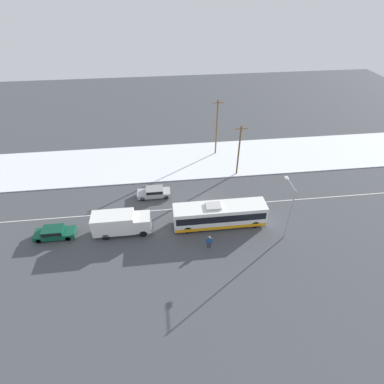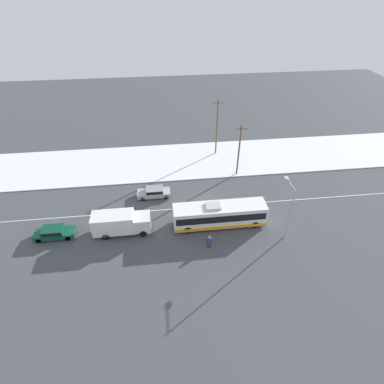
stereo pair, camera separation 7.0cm
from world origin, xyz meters
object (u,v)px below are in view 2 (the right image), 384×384
Objects in this scene: pedestrian_at_stop at (209,241)px; utility_pole_roadside at (239,150)px; utility_pole_snowlot at (217,127)px; box_truck at (120,222)px; city_bus at (219,215)px; sedan_car at (154,192)px; streetlamp at (289,205)px; parked_car_near_truck at (54,232)px.

utility_pole_roadside reaches higher than pedestrian_at_stop.
utility_pole_snowlot is at bearing 77.69° from pedestrian_at_stop.
utility_pole_roadside is (16.79, 10.80, 2.67)m from box_truck.
utility_pole_snowlot is (2.70, 17.36, 3.40)m from city_bus.
sedan_car is 18.14m from streetlamp.
parked_car_near_truck is at bearing -142.45° from utility_pole_snowlot.
sedan_car is 2.57× the size of pedestrian_at_stop.
streetlamp reaches higher than pedestrian_at_stop.
utility_pole_roadside is at bearing 23.43° from parked_car_near_truck.
box_truck is at bearing -147.25° from utility_pole_roadside.
utility_pole_snowlot is at bearing 102.76° from streetlamp.
streetlamp is 20.49m from utility_pole_snowlot.
box_truck is 3.83× the size of pedestrian_at_stop.
utility_pole_snowlot reaches higher than parked_car_near_truck.
box_truck is 0.84× the size of utility_pole_roadside.
parked_car_near_truck is at bearing 179.02° from box_truck.
streetlamp reaches higher than parked_car_near_truck.
parked_car_near_truck is 0.66× the size of streetlamp.
box_truck is (-11.97, -0.06, 0.06)m from city_bus.
box_truck is 23.02m from utility_pole_snowlot.
streetlamp is (27.02, -2.69, 3.77)m from parked_car_near_truck.
utility_pole_snowlot reaches higher than box_truck.
box_truck is 19.59m from streetlamp.
pedestrian_at_stop is 9.82m from streetlamp.
box_truck is at bearing -0.98° from parked_car_near_truck.
sedan_car is 13.85m from utility_pole_roadside.
streetlamp is (19.20, -2.56, 2.94)m from box_truck.
box_truck is 20.14m from utility_pole_roadside.
sedan_car is 0.48× the size of utility_pole_snowlot.
utility_pole_snowlot is (10.63, 10.77, 4.17)m from sedan_car.
city_bus is 1.67× the size of box_truck.
box_truck is 7.86m from parked_car_near_truck.
utility_pole_roadside is at bearing 100.24° from streetlamp.
streetlamp is at bearing -19.93° from city_bus.
utility_pole_roadside is (4.82, 10.74, 2.73)m from city_bus.
sedan_car is 0.65× the size of streetlamp.
pedestrian_at_stop is at bearing 120.30° from sedan_car.
parked_car_near_truck is at bearing 174.31° from streetlamp.
utility_pole_roadside is at bearing 32.75° from box_truck.
city_bus is 17.90m from utility_pole_snowlot.
box_truck is 7.83m from sedan_car.
utility_pole_snowlot reaches higher than streetlamp.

